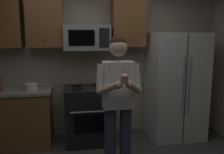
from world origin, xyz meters
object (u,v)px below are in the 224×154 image
person (118,97)px  refrigerator (175,86)px  microwave (87,38)px  oven_range (89,114)px  bowl_large_white (31,87)px  cupcake (124,78)px

person → refrigerator: bearing=38.0°
microwave → refrigerator: bearing=-6.0°
refrigerator → oven_range: bearing=178.5°
refrigerator → bowl_large_white: (-2.39, 0.03, 0.07)m
person → cupcake: size_ratio=10.13×
oven_range → refrigerator: size_ratio=0.52×
cupcake → microwave: bearing=102.1°
oven_range → bowl_large_white: size_ratio=4.40×
oven_range → person: person is taller
bowl_large_white → person: (1.20, -0.96, 0.02)m
refrigerator → bowl_large_white: 2.40m
microwave → cupcake: (0.30, -1.42, -0.43)m
bowl_large_white → cupcake: cupcake is taller
oven_range → microwave: bearing=90.0°
oven_range → refrigerator: 1.56m
oven_range → cupcake: cupcake is taller
person → cupcake: bearing=-90.0°
microwave → cupcake: microwave is taller
oven_range → refrigerator: (1.50, -0.04, 0.44)m
oven_range → microwave: size_ratio=1.26×
microwave → cupcake: size_ratio=4.26×
microwave → person: bearing=-74.4°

